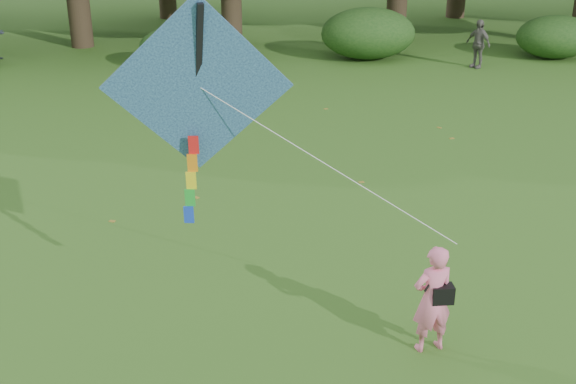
{
  "coord_description": "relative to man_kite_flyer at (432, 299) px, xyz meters",
  "views": [
    {
      "loc": [
        -2.28,
        -8.59,
        6.07
      ],
      "look_at": [
        -1.36,
        2.0,
        1.5
      ],
      "focal_mm": 45.0,
      "sensor_mm": 36.0,
      "label": 1
    }
  ],
  "objects": [
    {
      "name": "flying_kite",
      "position": [
        -3.09,
        0.98,
        2.76
      ],
      "size": [
        4.61,
        1.43,
        3.23
      ],
      "color": "#232F98",
      "rests_on": "ground"
    },
    {
      "name": "man_kite_flyer",
      "position": [
        0.0,
        0.0,
        0.0
      ],
      "size": [
        0.66,
        0.51,
        1.62
      ],
      "primitive_type": "imported",
      "rotation": [
        0.0,
        0.0,
        3.37
      ],
      "color": "pink",
      "rests_on": "ground"
    },
    {
      "name": "bystander_right",
      "position": [
        6.16,
        16.42,
        0.04
      ],
      "size": [
        0.89,
        1.06,
        1.69
      ],
      "primitive_type": "imported",
      "rotation": [
        0.0,
        0.0,
        -0.99
      ],
      "color": "#655F59",
      "rests_on": "ground"
    },
    {
      "name": "fallen_leaves",
      "position": [
        1.57,
        5.72,
        -0.8
      ],
      "size": [
        10.41,
        11.54,
        0.01
      ],
      "color": "olive",
      "rests_on": "ground"
    },
    {
      "name": "crossbody_bag",
      "position": [
        0.12,
        -0.03,
        0.11
      ],
      "size": [
        0.43,
        0.2,
        0.68
      ],
      "color": "black",
      "rests_on": "ground"
    },
    {
      "name": "shrub_band",
      "position": [
        -1.16,
        17.89,
        0.05
      ],
      "size": [
        39.15,
        3.22,
        1.88
      ],
      "color": "#264919",
      "rests_on": "ground"
    },
    {
      "name": "ground",
      "position": [
        -0.43,
        0.28,
        -0.81
      ],
      "size": [
        100.0,
        100.0,
        0.0
      ],
      "primitive_type": "plane",
      "color": "#265114",
      "rests_on": "ground"
    }
  ]
}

